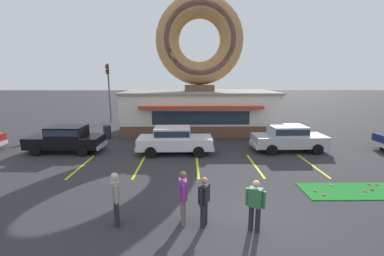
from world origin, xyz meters
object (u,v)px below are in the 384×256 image
object	(u,v)px
pedestrian_leather_jacket_man	(183,195)
traffic_light_pole	(109,85)
pedestrian_blue_sweater_man	(204,199)
trash_bin	(107,132)
car_black	(66,138)
golf_ball	(334,186)
car_silver	(289,137)
pedestrian_hooded_kid	(116,196)
pedestrian_clipboard_woman	(255,203)
car_white	(174,139)

from	to	relation	value
pedestrian_leather_jacket_man	traffic_light_pole	world-z (taller)	traffic_light_pole
pedestrian_blue_sweater_man	trash_bin	bearing A→B (deg)	119.68
car_black	golf_ball	bearing A→B (deg)	-21.58
trash_bin	golf_ball	bearing A→B (deg)	-35.87
car_silver	pedestrian_hooded_kid	size ratio (longest dim) A/B	2.68
pedestrian_clipboard_woman	car_white	bearing A→B (deg)	109.55
traffic_light_pole	golf_ball	bearing A→B (deg)	-48.78
pedestrian_leather_jacket_man	pedestrian_clipboard_woman	world-z (taller)	pedestrian_leather_jacket_man
pedestrian_blue_sweater_man	pedestrian_leather_jacket_man	xyz separation A→B (m)	(-0.65, 0.13, 0.08)
pedestrian_hooded_kid	traffic_light_pole	xyz separation A→B (m)	(-5.75, 18.67, 2.75)
pedestrian_hooded_kid	traffic_light_pole	world-z (taller)	traffic_light_pole
car_silver	trash_bin	size ratio (longest dim) A/B	4.72
car_white	pedestrian_hooded_kid	size ratio (longest dim) A/B	2.67
pedestrian_clipboard_woman	pedestrian_blue_sweater_man	bearing A→B (deg)	169.15
trash_bin	traffic_light_pole	xyz separation A→B (m)	(-1.91, 7.25, 3.21)
golf_ball	pedestrian_blue_sweater_man	distance (m)	6.26
pedestrian_leather_jacket_man	pedestrian_clipboard_woman	xyz separation A→B (m)	(2.14, -0.42, -0.07)
golf_ball	pedestrian_blue_sweater_man	xyz separation A→B (m)	(-5.58, -2.71, 0.83)
pedestrian_leather_jacket_man	traffic_light_pole	xyz separation A→B (m)	(-7.81, 18.60, 2.75)
car_white	golf_ball	bearing A→B (deg)	-35.77
pedestrian_blue_sweater_man	traffic_light_pole	bearing A→B (deg)	114.29
golf_ball	pedestrian_leather_jacket_man	distance (m)	6.80
pedestrian_leather_jacket_man	trash_bin	world-z (taller)	pedestrian_leather_jacket_man
pedestrian_hooded_kid	car_white	bearing A→B (deg)	79.94
pedestrian_clipboard_woman	traffic_light_pole	bearing A→B (deg)	117.61
trash_bin	car_white	bearing A→B (deg)	-36.01
pedestrian_clipboard_woman	pedestrian_hooded_kid	bearing A→B (deg)	175.16
car_silver	pedestrian_clipboard_woman	bearing A→B (deg)	-116.59
traffic_light_pole	car_white	bearing A→B (deg)	-57.20
pedestrian_hooded_kid	car_silver	bearing A→B (deg)	43.78
trash_bin	pedestrian_blue_sweater_man	bearing A→B (deg)	-60.32
car_white	car_black	world-z (taller)	same
pedestrian_clipboard_woman	car_black	bearing A→B (deg)	138.53
car_white	car_black	size ratio (longest dim) A/B	1.00
car_black	traffic_light_pole	size ratio (longest dim) A/B	0.79
car_silver	traffic_light_pole	size ratio (longest dim) A/B	0.79
pedestrian_leather_jacket_man	pedestrian_blue_sweater_man	bearing A→B (deg)	-11.54
car_silver	car_black	xyz separation A→B (m)	(-13.66, -0.05, 0.00)
pedestrian_hooded_kid	trash_bin	world-z (taller)	pedestrian_hooded_kid
golf_ball	pedestrian_clipboard_woman	world-z (taller)	pedestrian_clipboard_woman
pedestrian_hooded_kid	trash_bin	xyz separation A→B (m)	(-3.84, 11.41, -0.46)
pedestrian_blue_sweater_man	pedestrian_hooded_kid	size ratio (longest dim) A/B	0.93
car_silver	trash_bin	bearing A→B (deg)	164.64
car_silver	pedestrian_leather_jacket_man	size ratio (longest dim) A/B	2.68
golf_ball	car_black	distance (m)	14.59
golf_ball	car_silver	xyz separation A→B (m)	(0.11, 5.41, 0.82)
car_white	car_black	xyz separation A→B (m)	(-6.62, 0.37, 0.00)
pedestrian_clipboard_woman	traffic_light_pole	distance (m)	21.65
traffic_light_pole	trash_bin	bearing A→B (deg)	-75.24
car_white	pedestrian_leather_jacket_man	distance (m)	7.60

